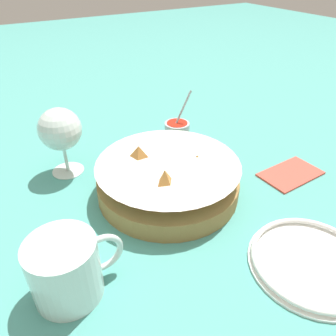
# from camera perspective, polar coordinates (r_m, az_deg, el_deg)

# --- Properties ---
(ground_plane) EXTENTS (4.00, 4.00, 0.00)m
(ground_plane) POSITION_cam_1_polar(r_m,az_deg,el_deg) (0.63, -1.07, -5.21)
(ground_plane) COLOR teal
(food_basket) EXTENTS (0.27, 0.27, 0.09)m
(food_basket) POSITION_cam_1_polar(r_m,az_deg,el_deg) (0.62, -0.10, -2.05)
(food_basket) COLOR olive
(food_basket) RESTS_ON ground_plane
(sauce_cup) EXTENTS (0.07, 0.06, 0.12)m
(sauce_cup) POSITION_cam_1_polar(r_m,az_deg,el_deg) (0.82, 1.59, 6.76)
(sauce_cup) COLOR #B7B7BC
(sauce_cup) RESTS_ON ground_plane
(wine_glass) EXTENTS (0.09, 0.09, 0.14)m
(wine_glass) POSITION_cam_1_polar(r_m,az_deg,el_deg) (0.69, -18.25, 6.13)
(wine_glass) COLOR silver
(wine_glass) RESTS_ON ground_plane
(beer_mug) EXTENTS (0.13, 0.09, 0.09)m
(beer_mug) POSITION_cam_1_polar(r_m,az_deg,el_deg) (0.47, -17.26, -16.72)
(beer_mug) COLOR silver
(beer_mug) RESTS_ON ground_plane
(side_plate) EXTENTS (0.19, 0.19, 0.01)m
(side_plate) POSITION_cam_1_polar(r_m,az_deg,el_deg) (0.55, 23.74, -14.71)
(side_plate) COLOR white
(side_plate) RESTS_ON ground_plane
(napkin) EXTENTS (0.13, 0.08, 0.01)m
(napkin) POSITION_cam_1_polar(r_m,az_deg,el_deg) (0.73, 20.59, -0.84)
(napkin) COLOR #DB4C3D
(napkin) RESTS_ON ground_plane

